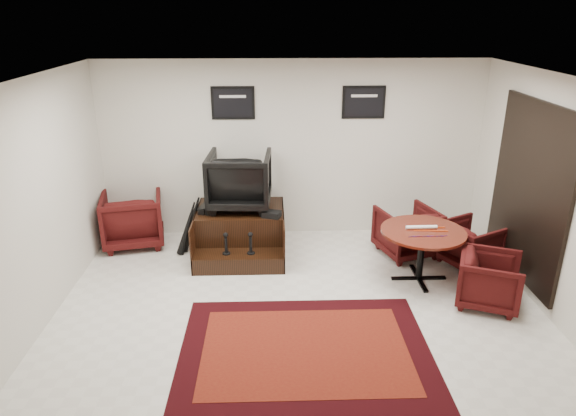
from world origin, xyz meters
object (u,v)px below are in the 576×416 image
object	(u,v)px
table_chair_back	(407,229)
table_chair_corner	(490,278)
shine_chair	(239,177)
armchair_side	(133,216)
meeting_table	(423,236)
table_chair_window	(470,242)
shine_podium	(241,232)

from	to	relation	value
table_chair_back	table_chair_corner	size ratio (longest dim) A/B	1.09
shine_chair	armchair_side	bearing A→B (deg)	-3.36
shine_chair	table_chair_corner	world-z (taller)	shine_chair
table_chair_back	table_chair_corner	distance (m)	1.60
meeting_table	table_chair_corner	world-z (taller)	table_chair_corner
shine_chair	table_chair_window	distance (m)	3.49
shine_podium	meeting_table	distance (m)	2.69
meeting_table	shine_chair	bearing A→B (deg)	156.09
armchair_side	table_chair_corner	distance (m)	5.25
meeting_table	table_chair_corner	size ratio (longest dim) A/B	1.52
shine_chair	meeting_table	bearing A→B (deg)	159.28
shine_chair	table_chair_back	xyz separation A→B (m)	(2.50, -0.31, -0.74)
table_chair_back	table_chair_window	xyz separation A→B (m)	(0.82, -0.38, -0.04)
table_chair_window	table_chair_back	bearing A→B (deg)	37.68
shine_podium	table_chair_window	world-z (taller)	table_chair_window
shine_chair	meeting_table	world-z (taller)	shine_chair
shine_chair	armchair_side	xyz separation A→B (m)	(-1.70, 0.19, -0.68)
shine_podium	table_chair_window	size ratio (longest dim) A/B	1.86
shine_podium	table_chair_corner	distance (m)	3.57
shine_chair	meeting_table	xyz separation A→B (m)	(2.49, -1.10, -0.50)
armchair_side	meeting_table	world-z (taller)	armchair_side
table_chair_corner	table_chair_back	bearing A→B (deg)	47.10
shine_podium	table_chair_back	world-z (taller)	table_chair_back
meeting_table	table_chair_window	xyz separation A→B (m)	(0.83, 0.41, -0.28)
shine_podium	armchair_side	xyz separation A→B (m)	(-1.70, 0.33, 0.15)
shine_podium	armchair_side	bearing A→B (deg)	168.86
shine_chair	table_chair_back	size ratio (longest dim) A/B	1.16
table_chair_back	meeting_table	bearing A→B (deg)	71.30
meeting_table	armchair_side	bearing A→B (deg)	162.77
table_chair_back	shine_chair	bearing A→B (deg)	-25.14
shine_podium	shine_chair	xyz separation A→B (m)	(0.00, 0.14, 0.83)
shine_chair	table_chair_corner	xyz separation A→B (m)	(3.17, -1.76, -0.77)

